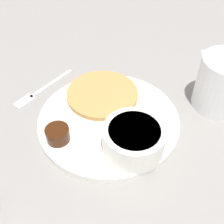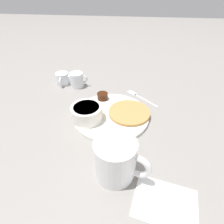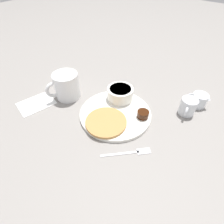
{
  "view_description": "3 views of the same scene",
  "coord_description": "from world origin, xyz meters",
  "views": [
    {
      "loc": [
        -0.34,
        0.02,
        0.37
      ],
      "look_at": [
        -0.02,
        -0.0,
        0.04
      ],
      "focal_mm": 45.0,
      "sensor_mm": 36.0,
      "label": 1
    },
    {
      "loc": [
        0.06,
        -0.45,
        0.37
      ],
      "look_at": [
        0.01,
        -0.02,
        0.03
      ],
      "focal_mm": 28.0,
      "sensor_mm": 36.0,
      "label": 2
    },
    {
      "loc": [
        0.35,
        0.28,
        0.44
      ],
      "look_at": [
        0.02,
        -0.0,
        0.02
      ],
      "focal_mm": 28.0,
      "sensor_mm": 36.0,
      "label": 3
    }
  ],
  "objects": [
    {
      "name": "creamer_pitcher_far",
      "position": [
        -0.24,
        0.2,
        0.03
      ],
      "size": [
        0.06,
        0.08,
        0.05
      ],
      "color": "white",
      "rests_on": "ground_plane"
    },
    {
      "name": "plate",
      "position": [
        0.0,
        0.0,
        0.01
      ],
      "size": [
        0.25,
        0.25,
        0.01
      ],
      "color": "white",
      "rests_on": "ground_plane"
    },
    {
      "name": "coffee_mug",
      "position": [
        0.04,
        -0.21,
        0.05
      ],
      "size": [
        0.13,
        0.09,
        0.1
      ],
      "color": "white",
      "rests_on": "ground_plane"
    },
    {
      "name": "butter_ramekin",
      "position": [
        -0.09,
        -0.03,
        0.03
      ],
      "size": [
        0.04,
        0.04,
        0.04
      ],
      "color": "white",
      "rests_on": "plate"
    },
    {
      "name": "ground_plane",
      "position": [
        0.0,
        0.0,
        0.0
      ],
      "size": [
        4.0,
        4.0,
        0.0
      ],
      "primitive_type": "plane",
      "color": "gray"
    },
    {
      "name": "napkin",
      "position": [
        0.15,
        -0.27,
        0.0
      ],
      "size": [
        0.14,
        0.12,
        0.0
      ],
      "color": "white",
      "rests_on": "ground_plane"
    },
    {
      "name": "pancake_stack",
      "position": [
        0.06,
        0.01,
        0.02
      ],
      "size": [
        0.14,
        0.14,
        0.01
      ],
      "color": "#B78447",
      "rests_on": "plate"
    },
    {
      "name": "fork",
      "position": [
        0.09,
        0.14,
        0.0
      ],
      "size": [
        0.12,
        0.11,
        0.0
      ],
      "color": "silver",
      "rests_on": "ground_plane"
    },
    {
      "name": "creamer_pitcher_near",
      "position": [
        -0.17,
        0.19,
        0.03
      ],
      "size": [
        0.08,
        0.06,
        0.06
      ],
      "color": "white",
      "rests_on": "ground_plane"
    },
    {
      "name": "syrup_cup",
      "position": [
        -0.04,
        0.09,
        0.02
      ],
      "size": [
        0.04,
        0.04,
        0.02
      ],
      "color": "#38190A",
      "rests_on": "plate"
    },
    {
      "name": "bowl",
      "position": [
        -0.07,
        -0.04,
        0.04
      ],
      "size": [
        0.1,
        0.1,
        0.05
      ],
      "color": "white",
      "rests_on": "plate"
    }
  ]
}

